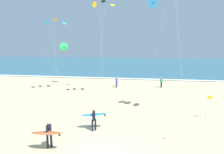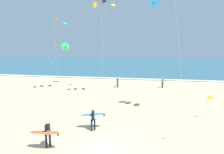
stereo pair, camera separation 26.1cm
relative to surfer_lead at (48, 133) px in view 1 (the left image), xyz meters
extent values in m
cube|color=#2D6075|center=(3.40, 55.79, -1.00)|extent=(160.00, 60.00, 0.08)
cube|color=white|center=(3.40, 26.09, -0.96)|extent=(160.00, 1.20, 0.01)
cylinder|color=black|center=(-0.09, 0.08, -0.60)|extent=(0.13, 0.13, 0.88)
cylinder|color=black|center=(0.07, 0.24, -0.60)|extent=(0.13, 0.13, 0.88)
cube|color=black|center=(-0.01, 0.16, 0.14)|extent=(0.21, 0.35, 0.60)
cube|color=yellow|center=(-0.11, 0.16, 0.18)|extent=(0.02, 0.20, 0.32)
sphere|color=tan|center=(-0.01, 0.16, 0.56)|extent=(0.21, 0.21, 0.21)
cylinder|color=black|center=(0.00, -0.07, 0.25)|extent=(0.09, 0.09, 0.26)
cylinder|color=black|center=(-0.05, -0.16, 0.12)|extent=(0.26, 0.09, 0.14)
cylinder|color=black|center=(-0.02, 0.39, 0.10)|extent=(0.09, 0.09, 0.56)
ellipsoid|color=orange|center=(0.01, -0.20, 0.08)|extent=(1.97, 0.60, 0.16)
cube|color=#333333|center=(0.01, -0.20, 0.12)|extent=(1.71, 0.09, 0.08)
cube|color=#262628|center=(0.82, -0.17, 0.01)|extent=(0.12, 0.02, 0.14)
cylinder|color=black|center=(2.01, 2.89, -0.60)|extent=(0.13, 0.13, 0.88)
cylinder|color=black|center=(2.19, 3.09, -0.60)|extent=(0.13, 0.13, 0.88)
cube|color=black|center=(2.10, 2.99, 0.14)|extent=(0.27, 0.37, 0.60)
cube|color=yellow|center=(2.00, 2.97, 0.18)|extent=(0.05, 0.20, 0.32)
sphere|color=#A87A59|center=(2.10, 2.99, 0.56)|extent=(0.21, 0.21, 0.21)
cylinder|color=black|center=(2.15, 2.77, 0.10)|extent=(0.09, 0.09, 0.56)
cylinder|color=black|center=(2.05, 3.21, 0.25)|extent=(0.09, 0.09, 0.26)
cylinder|color=black|center=(1.97, 3.29, 0.12)|extent=(0.26, 0.13, 0.14)
ellipsoid|color=#3399D8|center=(2.02, 3.34, 0.08)|extent=(2.02, 0.95, 0.18)
cube|color=#333333|center=(2.02, 3.34, 0.12)|extent=(1.67, 0.39, 0.11)
cube|color=#262628|center=(2.82, 3.52, 0.01)|extent=(0.12, 0.04, 0.14)
cone|color=#2D99DB|center=(6.50, 16.46, 10.60)|extent=(1.55, 1.08, 1.44)
cube|color=purple|center=(6.50, 16.46, 10.46)|extent=(0.23, 0.49, 0.24)
cylinder|color=silver|center=(7.30, 16.82, 4.70)|extent=(1.61, 0.74, 11.28)
cylinder|color=brown|center=(8.10, 17.18, -0.99)|extent=(0.06, 0.06, 0.10)
cylinder|color=silver|center=(0.23, 14.24, 5.07)|extent=(1.64, 2.09, 12.02)
cylinder|color=brown|center=(1.05, 13.20, -0.99)|extent=(0.06, 0.06, 0.10)
cone|color=green|center=(-6.80, 19.26, 4.98)|extent=(1.25, 1.14, 1.34)
cube|color=black|center=(-6.80, 19.26, 4.84)|extent=(0.33, 0.38, 0.24)
cylinder|color=silver|center=(-8.10, 18.15, 1.89)|extent=(2.62, 2.23, 5.67)
cylinder|color=brown|center=(-9.41, 17.04, -0.99)|extent=(0.06, 0.06, 0.10)
ellipsoid|color=yellow|center=(-0.09, 12.32, 9.74)|extent=(0.90, 1.38, 0.59)
ellipsoid|color=black|center=(0.88, 12.65, 10.12)|extent=(0.90, 1.38, 0.20)
ellipsoid|color=yellow|center=(1.85, 12.99, 9.74)|extent=(0.90, 1.38, 0.59)
cylinder|color=silver|center=(0.33, 14.24, 4.35)|extent=(1.11, 3.19, 10.58)
cylinder|color=brown|center=(-0.22, 15.83, -0.99)|extent=(0.06, 0.06, 0.10)
cylinder|color=silver|center=(8.21, 4.65, 4.61)|extent=(2.13, 4.29, 11.12)
cylinder|color=brown|center=(7.15, 2.52, -0.99)|extent=(0.06, 0.06, 0.10)
ellipsoid|color=#2D99DB|center=(-6.66, 13.61, 8.02)|extent=(1.23, 1.45, 0.61)
ellipsoid|color=orange|center=(-5.75, 14.22, 8.43)|extent=(1.23, 1.45, 0.20)
ellipsoid|color=#2D99DB|center=(-4.84, 14.82, 8.02)|extent=(1.23, 1.45, 0.61)
cylinder|color=silver|center=(-6.29, 15.02, 3.49)|extent=(1.08, 1.62, 8.86)
cylinder|color=brown|center=(-6.82, 15.83, -0.99)|extent=(0.06, 0.06, 0.10)
cylinder|color=#2D334C|center=(1.62, 18.36, -0.62)|extent=(0.22, 0.22, 0.84)
cube|color=#3351B7|center=(1.62, 18.36, 0.07)|extent=(0.28, 0.36, 0.54)
sphere|color=tan|center=(1.62, 18.36, 0.45)|extent=(0.20, 0.20, 0.20)
cylinder|color=#3351B7|center=(1.54, 18.16, -0.03)|extent=(0.08, 0.08, 0.50)
cylinder|color=#3351B7|center=(1.69, 18.55, -0.03)|extent=(0.08, 0.08, 0.50)
cylinder|color=black|center=(8.19, 19.28, -0.62)|extent=(0.22, 0.22, 0.84)
cube|color=#339351|center=(8.19, 19.28, 0.07)|extent=(0.36, 0.34, 0.54)
sphere|color=tan|center=(8.19, 19.28, 0.45)|extent=(0.20, 0.20, 0.20)
cylinder|color=#339351|center=(8.36, 19.41, -0.03)|extent=(0.08, 0.08, 0.50)
cylinder|color=#339351|center=(8.03, 19.15, -0.03)|extent=(0.08, 0.08, 0.50)
cylinder|color=silver|center=(10.99, 6.94, 0.01)|extent=(0.05, 0.05, 2.10)
cube|color=yellow|center=(11.21, 6.94, 0.86)|extent=(0.40, 0.02, 0.28)
camera|label=1|loc=(5.70, -10.66, 5.27)|focal=32.17mm
camera|label=2|loc=(5.95, -10.62, 5.27)|focal=32.17mm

